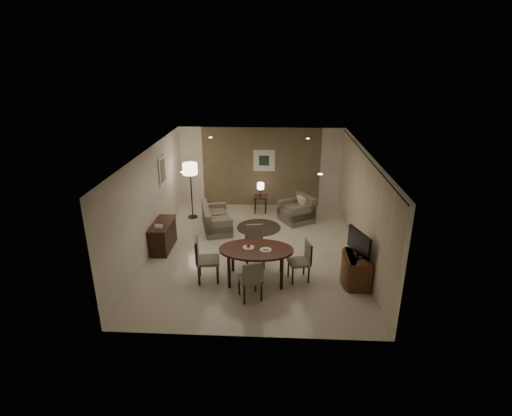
# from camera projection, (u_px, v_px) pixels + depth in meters

# --- Properties ---
(room_shell) EXTENTS (5.50, 7.00, 2.70)m
(room_shell) POSITION_uv_depth(u_px,v_px,m) (256.00, 198.00, 10.61)
(room_shell) COLOR beige
(room_shell) RESTS_ON ground
(taupe_accent) EXTENTS (3.96, 0.03, 2.70)m
(taupe_accent) POSITION_uv_depth(u_px,v_px,m) (261.00, 167.00, 13.48)
(taupe_accent) COLOR #746848
(taupe_accent) RESTS_ON wall_back
(curtain_wall) EXTENTS (0.08, 6.70, 2.58)m
(curtain_wall) POSITION_uv_depth(u_px,v_px,m) (361.00, 207.00, 10.12)
(curtain_wall) COLOR beige
(curtain_wall) RESTS_ON wall_right
(curtain_rod) EXTENTS (0.03, 6.80, 0.03)m
(curtain_rod) POSITION_uv_depth(u_px,v_px,m) (366.00, 156.00, 9.64)
(curtain_rod) COLOR black
(curtain_rod) RESTS_ON wall_right
(art_back_frame) EXTENTS (0.72, 0.03, 0.72)m
(art_back_frame) POSITION_uv_depth(u_px,v_px,m) (264.00, 160.00, 13.37)
(art_back_frame) COLOR silver
(art_back_frame) RESTS_ON wall_back
(art_back_canvas) EXTENTS (0.34, 0.01, 0.34)m
(art_back_canvas) POSITION_uv_depth(u_px,v_px,m) (264.00, 161.00, 13.35)
(art_back_canvas) COLOR #192E21
(art_back_canvas) RESTS_ON wall_back
(art_left_frame) EXTENTS (0.03, 0.60, 0.80)m
(art_left_frame) POSITION_uv_depth(u_px,v_px,m) (162.00, 170.00, 11.31)
(art_left_frame) COLOR silver
(art_left_frame) RESTS_ON wall_left
(art_left_canvas) EXTENTS (0.01, 0.46, 0.64)m
(art_left_canvas) POSITION_uv_depth(u_px,v_px,m) (163.00, 170.00, 11.31)
(art_left_canvas) COLOR gray
(art_left_canvas) RESTS_ON wall_left
(downlight_nl) EXTENTS (0.10, 0.10, 0.01)m
(downlight_nl) POSITION_uv_depth(u_px,v_px,m) (183.00, 172.00, 8.15)
(downlight_nl) COLOR white
(downlight_nl) RESTS_ON ceiling
(downlight_nr) EXTENTS (0.10, 0.10, 0.01)m
(downlight_nr) POSITION_uv_depth(u_px,v_px,m) (320.00, 174.00, 8.01)
(downlight_nr) COLOR white
(downlight_nr) RESTS_ON ceiling
(downlight_fl) EXTENTS (0.10, 0.10, 0.01)m
(downlight_fl) POSITION_uv_depth(u_px,v_px,m) (210.00, 138.00, 11.50)
(downlight_fl) COLOR white
(downlight_fl) RESTS_ON ceiling
(downlight_fr) EXTENTS (0.10, 0.10, 0.01)m
(downlight_fr) POSITION_uv_depth(u_px,v_px,m) (308.00, 139.00, 11.36)
(downlight_fr) COLOR white
(downlight_fr) RESTS_ON ceiling
(console_desk) EXTENTS (0.48, 1.20, 0.75)m
(console_desk) POSITION_uv_depth(u_px,v_px,m) (163.00, 236.00, 10.71)
(console_desk) COLOR #4B2218
(console_desk) RESTS_ON floor
(telephone) EXTENTS (0.20, 0.14, 0.09)m
(telephone) POSITION_uv_depth(u_px,v_px,m) (159.00, 226.00, 10.28)
(telephone) COLOR white
(telephone) RESTS_ON console_desk
(tv_cabinet) EXTENTS (0.48, 0.90, 0.70)m
(tv_cabinet) POSITION_uv_depth(u_px,v_px,m) (357.00, 270.00, 9.09)
(tv_cabinet) COLOR brown
(tv_cabinet) RESTS_ON floor
(flat_tv) EXTENTS (0.36, 0.85, 0.60)m
(flat_tv) POSITION_uv_depth(u_px,v_px,m) (359.00, 243.00, 8.85)
(flat_tv) COLOR black
(flat_tv) RESTS_ON tv_cabinet
(dining_table) EXTENTS (1.71, 1.07, 0.80)m
(dining_table) POSITION_uv_depth(u_px,v_px,m) (256.00, 264.00, 9.21)
(dining_table) COLOR #4B2218
(dining_table) RESTS_ON floor
(chair_near) EXTENTS (0.60, 0.60, 0.95)m
(chair_near) POSITION_uv_depth(u_px,v_px,m) (250.00, 279.00, 8.49)
(chair_near) COLOR gray
(chair_near) RESTS_ON floor
(chair_far) EXTENTS (0.56, 0.56, 1.01)m
(chair_far) POSITION_uv_depth(u_px,v_px,m) (255.00, 247.00, 9.80)
(chair_far) COLOR gray
(chair_far) RESTS_ON floor
(chair_left) EXTENTS (0.58, 0.58, 1.05)m
(chair_left) POSITION_uv_depth(u_px,v_px,m) (208.00, 260.00, 9.16)
(chair_left) COLOR gray
(chair_left) RESTS_ON floor
(chair_right) EXTENTS (0.55, 0.55, 0.95)m
(chair_right) POSITION_uv_depth(u_px,v_px,m) (299.00, 262.00, 9.18)
(chair_right) COLOR gray
(chair_right) RESTS_ON floor
(plate_a) EXTENTS (0.26, 0.26, 0.02)m
(plate_a) POSITION_uv_depth(u_px,v_px,m) (248.00, 247.00, 9.12)
(plate_a) COLOR white
(plate_a) RESTS_ON dining_table
(plate_b) EXTENTS (0.26, 0.26, 0.02)m
(plate_b) POSITION_uv_depth(u_px,v_px,m) (266.00, 250.00, 9.01)
(plate_b) COLOR white
(plate_b) RESTS_ON dining_table
(fruit_apple) EXTENTS (0.09, 0.09, 0.09)m
(fruit_apple) POSITION_uv_depth(u_px,v_px,m) (248.00, 245.00, 9.10)
(fruit_apple) COLOR #B51423
(fruit_apple) RESTS_ON plate_a
(napkin) EXTENTS (0.12, 0.08, 0.03)m
(napkin) POSITION_uv_depth(u_px,v_px,m) (266.00, 249.00, 9.00)
(napkin) COLOR white
(napkin) RESTS_ON plate_b
(round_rug) EXTENTS (1.33, 1.33, 0.01)m
(round_rug) POSITION_uv_depth(u_px,v_px,m) (259.00, 227.00, 12.14)
(round_rug) COLOR #3E3222
(round_rug) RESTS_ON floor
(sofa) EXTENTS (1.67, 1.13, 0.72)m
(sofa) POSITION_uv_depth(u_px,v_px,m) (217.00, 218.00, 11.94)
(sofa) COLOR gray
(sofa) RESTS_ON floor
(armchair) EXTENTS (1.20, 1.22, 0.81)m
(armchair) POSITION_uv_depth(u_px,v_px,m) (296.00, 209.00, 12.47)
(armchair) COLOR gray
(armchair) RESTS_ON floor
(side_table) EXTENTS (0.44, 0.44, 0.56)m
(side_table) POSITION_uv_depth(u_px,v_px,m) (261.00, 204.00, 13.25)
(side_table) COLOR black
(side_table) RESTS_ON floor
(table_lamp) EXTENTS (0.22, 0.22, 0.50)m
(table_lamp) POSITION_uv_depth(u_px,v_px,m) (261.00, 189.00, 13.06)
(table_lamp) COLOR #FFEAC1
(table_lamp) RESTS_ON side_table
(floor_lamp) EXTENTS (0.45, 0.45, 1.79)m
(floor_lamp) POSITION_uv_depth(u_px,v_px,m) (191.00, 191.00, 12.59)
(floor_lamp) COLOR #FFE5B7
(floor_lamp) RESTS_ON floor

